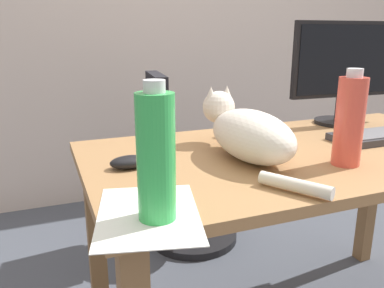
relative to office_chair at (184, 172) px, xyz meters
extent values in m
cube|color=beige|center=(0.12, 0.75, 0.91)|extent=(6.00, 0.04, 2.60)
cube|color=#9E7247|center=(0.12, -0.82, 0.33)|extent=(1.42, 0.74, 0.03)
cube|color=olive|center=(-0.53, -0.51, -0.04)|extent=(0.06, 0.06, 0.71)
cube|color=olive|center=(0.77, -0.51, -0.04)|extent=(0.06, 0.06, 0.71)
cylinder|color=black|center=(0.05, -0.01, -0.37)|extent=(0.48, 0.48, 0.04)
cylinder|color=black|center=(0.05, -0.01, -0.17)|extent=(0.06, 0.06, 0.45)
cylinder|color=black|center=(0.05, -0.01, 0.09)|extent=(0.44, 0.44, 0.06)
cube|color=black|center=(-0.13, 0.02, 0.32)|extent=(0.11, 0.36, 0.40)
cylinder|color=black|center=(0.49, -0.56, 0.35)|extent=(0.20, 0.20, 0.01)
cylinder|color=black|center=(0.49, -0.56, 0.41)|extent=(0.04, 0.04, 0.10)
cube|color=black|center=(0.49, -0.56, 0.61)|extent=(0.48, 0.05, 0.30)
cube|color=black|center=(0.49, -0.57, 0.61)|extent=(0.45, 0.02, 0.27)
ellipsoid|color=silver|center=(-0.10, -0.86, 0.42)|extent=(0.19, 0.37, 0.15)
sphere|color=silver|center=(-0.11, -0.65, 0.47)|extent=(0.11, 0.11, 0.11)
cone|color=silver|center=(-0.14, -0.65, 0.52)|extent=(0.04, 0.04, 0.04)
cone|color=silver|center=(-0.08, -0.64, 0.52)|extent=(0.04, 0.04, 0.04)
cylinder|color=silver|center=(-0.13, -1.12, 0.36)|extent=(0.12, 0.17, 0.03)
ellipsoid|color=black|center=(-0.46, -0.80, 0.36)|extent=(0.11, 0.06, 0.04)
cube|color=white|center=(-0.49, -1.10, 0.34)|extent=(0.28, 0.34, 0.00)
cylinder|color=#D84C3D|center=(0.13, -1.00, 0.47)|extent=(0.08, 0.08, 0.25)
cylinder|color=silver|center=(0.13, -1.00, 0.61)|extent=(0.04, 0.04, 0.02)
cylinder|color=green|center=(-0.47, -1.13, 0.47)|extent=(0.08, 0.08, 0.26)
cylinder|color=silver|center=(-0.47, -1.13, 0.61)|extent=(0.04, 0.04, 0.02)
camera|label=1|loc=(-0.68, -1.84, 0.71)|focal=36.64mm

